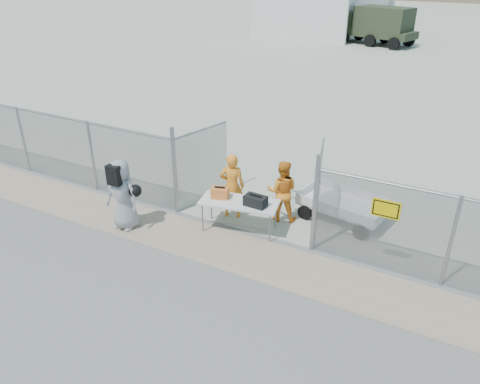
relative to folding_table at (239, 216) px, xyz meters
The scene contains 12 objects.
ground 2.00m from the folding_table, 90.10° to the right, with size 160.00×160.00×0.00m, color #585858.
tarmac_inside 40.05m from the folding_table, 90.00° to the left, with size 160.00×80.00×0.01m, color #A0A390.
dirt_strip 1.04m from the folding_table, 90.20° to the right, with size 44.00×1.60×0.01m, color gray.
chain_link_fence 0.68m from the folding_table, 93.86° to the left, with size 40.00×0.20×2.20m, color gray, non-canonical shape.
folding_table is the anchor object (origin of this frame).
orange_bag 0.78m from the folding_table, behind, with size 0.44×0.29×0.27m, color orange.
black_duffel 0.73m from the folding_table, ahead, with size 0.56×0.33×0.27m, color black.
security_worker_left 0.92m from the folding_table, 132.61° to the left, with size 0.68×0.44×1.85m, color orange.
security_worker_right 1.35m from the folding_table, 54.58° to the left, with size 0.84×0.65×1.72m, color orange.
visitor 3.06m from the folding_table, 155.28° to the right, with size 0.94×0.61×1.92m, color gray.
utility_trailer 2.90m from the folding_table, 39.70° to the left, with size 3.00×1.55×0.73m, color silver, non-canonical shape.
military_truck 30.55m from the folding_table, 96.98° to the left, with size 6.08×2.25×2.90m, color #2B3320, non-canonical shape.
Camera 1 is at (4.96, -7.35, 6.47)m, focal length 35.00 mm.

